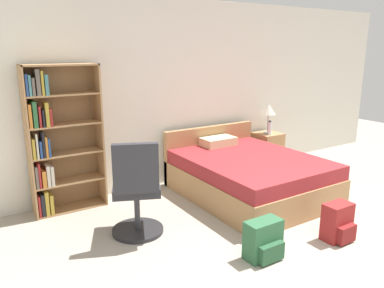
{
  "coord_description": "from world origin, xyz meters",
  "views": [
    {
      "loc": [
        -2.57,
        -1.43,
        1.92
      ],
      "look_at": [
        -0.4,
        1.98,
        0.89
      ],
      "focal_mm": 35.0,
      "sensor_mm": 36.0,
      "label": 1
    }
  ],
  "objects_px": {
    "nightstand": "(267,150)",
    "backpack_red": "(338,223)",
    "table_lamp": "(269,111)",
    "backpack_green": "(264,241)",
    "water_bottle": "(270,128)",
    "bed": "(247,175)",
    "bookshelf": "(56,140)",
    "office_chair": "(137,192)"
  },
  "relations": [
    {
      "from": "nightstand",
      "to": "backpack_red",
      "type": "bearing_deg",
      "value": -116.33
    },
    {
      "from": "table_lamp",
      "to": "backpack_green",
      "type": "height_order",
      "value": "table_lamp"
    },
    {
      "from": "backpack_red",
      "to": "backpack_green",
      "type": "height_order",
      "value": "backpack_red"
    },
    {
      "from": "backpack_green",
      "to": "nightstand",
      "type": "bearing_deg",
      "value": 46.13
    },
    {
      "from": "backpack_red",
      "to": "water_bottle",
      "type": "bearing_deg",
      "value": 64.01
    },
    {
      "from": "table_lamp",
      "to": "backpack_red",
      "type": "distance_m",
      "value": 2.55
    },
    {
      "from": "table_lamp",
      "to": "water_bottle",
      "type": "bearing_deg",
      "value": -114.18
    },
    {
      "from": "table_lamp",
      "to": "backpack_red",
      "type": "height_order",
      "value": "table_lamp"
    },
    {
      "from": "bed",
      "to": "nightstand",
      "type": "distance_m",
      "value": 1.3
    },
    {
      "from": "bookshelf",
      "to": "bed",
      "type": "height_order",
      "value": "bookshelf"
    },
    {
      "from": "bed",
      "to": "nightstand",
      "type": "height_order",
      "value": "bed"
    },
    {
      "from": "office_chair",
      "to": "table_lamp",
      "type": "distance_m",
      "value": 2.99
    },
    {
      "from": "water_bottle",
      "to": "backpack_green",
      "type": "bearing_deg",
      "value": -134.35
    },
    {
      "from": "nightstand",
      "to": "water_bottle",
      "type": "height_order",
      "value": "water_bottle"
    },
    {
      "from": "backpack_green",
      "to": "water_bottle",
      "type": "bearing_deg",
      "value": 45.65
    },
    {
      "from": "bookshelf",
      "to": "bed",
      "type": "relative_size",
      "value": 0.91
    },
    {
      "from": "water_bottle",
      "to": "nightstand",
      "type": "bearing_deg",
      "value": 56.95
    },
    {
      "from": "nightstand",
      "to": "water_bottle",
      "type": "bearing_deg",
      "value": -123.05
    },
    {
      "from": "table_lamp",
      "to": "backpack_red",
      "type": "relative_size",
      "value": 1.21
    },
    {
      "from": "office_chair",
      "to": "water_bottle",
      "type": "xyz_separation_m",
      "value": [
        2.74,
        0.93,
        0.2
      ]
    },
    {
      "from": "bookshelf",
      "to": "water_bottle",
      "type": "height_order",
      "value": "bookshelf"
    },
    {
      "from": "table_lamp",
      "to": "water_bottle",
      "type": "relative_size",
      "value": 2.08
    },
    {
      "from": "water_bottle",
      "to": "backpack_red",
      "type": "relative_size",
      "value": 0.58
    },
    {
      "from": "bed",
      "to": "nightstand",
      "type": "bearing_deg",
      "value": 34.81
    },
    {
      "from": "nightstand",
      "to": "water_bottle",
      "type": "distance_m",
      "value": 0.42
    },
    {
      "from": "nightstand",
      "to": "table_lamp",
      "type": "relative_size",
      "value": 1.23
    },
    {
      "from": "bookshelf",
      "to": "table_lamp",
      "type": "height_order",
      "value": "bookshelf"
    },
    {
      "from": "water_bottle",
      "to": "backpack_red",
      "type": "xyz_separation_m",
      "value": [
        -1.03,
        -2.11,
        -0.51
      ]
    },
    {
      "from": "nightstand",
      "to": "backpack_red",
      "type": "distance_m",
      "value": 2.46
    },
    {
      "from": "bed",
      "to": "office_chair",
      "type": "relative_size",
      "value": 1.83
    },
    {
      "from": "bed",
      "to": "water_bottle",
      "type": "height_order",
      "value": "water_bottle"
    },
    {
      "from": "nightstand",
      "to": "bed",
      "type": "bearing_deg",
      "value": -145.19
    },
    {
      "from": "office_chair",
      "to": "backpack_green",
      "type": "xyz_separation_m",
      "value": [
        0.82,
        -1.03,
        -0.31
      ]
    },
    {
      "from": "office_chair",
      "to": "nightstand",
      "type": "xyz_separation_m",
      "value": [
        2.8,
        1.03,
        -0.2
      ]
    },
    {
      "from": "table_lamp",
      "to": "water_bottle",
      "type": "distance_m",
      "value": 0.28
    },
    {
      "from": "bookshelf",
      "to": "backpack_red",
      "type": "xyz_separation_m",
      "value": [
        2.23,
        -2.28,
        -0.69
      ]
    },
    {
      "from": "bed",
      "to": "backpack_red",
      "type": "distance_m",
      "value": 1.46
    },
    {
      "from": "table_lamp",
      "to": "office_chair",
      "type": "bearing_deg",
      "value": -159.95
    },
    {
      "from": "table_lamp",
      "to": "water_bottle",
      "type": "xyz_separation_m",
      "value": [
        -0.04,
        -0.08,
        -0.27
      ]
    },
    {
      "from": "office_chair",
      "to": "backpack_red",
      "type": "height_order",
      "value": "office_chair"
    },
    {
      "from": "bed",
      "to": "table_lamp",
      "type": "distance_m",
      "value": 1.44
    },
    {
      "from": "bookshelf",
      "to": "backpack_green",
      "type": "xyz_separation_m",
      "value": [
        1.34,
        -2.13,
        -0.7
      ]
    }
  ]
}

